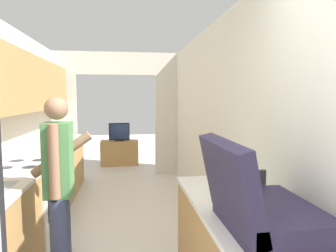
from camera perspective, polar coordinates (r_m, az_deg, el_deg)
The scene contains 9 objects.
wall_right at distance 3.08m, azimuth 12.74°, elevation -1.15°, with size 0.06×7.81×2.50m.
wall_far_with_doorway at distance 6.20m, azimuth -9.78°, elevation 3.93°, with size 2.88×0.06×2.50m.
counter_left at distance 4.33m, azimuth -23.15°, elevation -10.43°, with size 0.62×4.05×0.88m.
range_oven at distance 3.73m, azimuth -25.66°, elevation -13.03°, with size 0.66×0.78×1.02m.
person at distance 2.63m, azimuth -20.01°, elevation -11.24°, with size 0.51×0.37×1.60m.
suitcase at distance 1.72m, azimuth 16.33°, elevation -14.21°, with size 0.54×0.67×0.50m.
book_stack at distance 2.20m, azimuth 12.21°, elevation -13.06°, with size 0.22×0.31×0.05m.
tv_cabinet at distance 7.20m, azimuth -9.20°, elevation -5.03°, with size 0.87×0.42×0.58m.
television at distance 7.08m, azimuth -9.27°, elevation -1.16°, with size 0.48×0.16×0.42m.
Camera 1 is at (0.18, -0.75, 1.60)m, focal length 32.00 mm.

